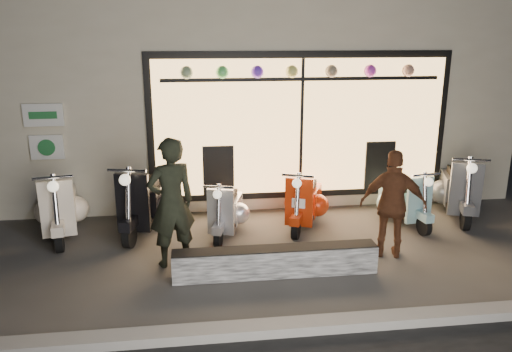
{
  "coord_description": "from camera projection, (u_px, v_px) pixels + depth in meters",
  "views": [
    {
      "loc": [
        -1.13,
        -6.71,
        3.15
      ],
      "look_at": [
        -0.19,
        0.6,
        1.05
      ],
      "focal_mm": 35.0,
      "sensor_mm": 36.0,
      "label": 1
    }
  ],
  "objects": [
    {
      "name": "man",
      "position": [
        171.0,
        203.0,
        6.85
      ],
      "size": [
        0.78,
        0.65,
        1.83
      ],
      "primitive_type": "imported",
      "rotation": [
        0.0,
        0.0,
        3.51
      ],
      "color": "black",
      "rests_on": "ground"
    },
    {
      "name": "kerb",
      "position": [
        303.0,
        326.0,
        5.47
      ],
      "size": [
        40.0,
        0.25,
        0.12
      ],
      "primitive_type": "cube",
      "color": "slate",
      "rests_on": "ground"
    },
    {
      "name": "scooter_cream",
      "position": [
        61.0,
        207.0,
        8.11
      ],
      "size": [
        0.68,
        1.56,
        1.11
      ],
      "rotation": [
        0.0,
        0.0,
        0.18
      ],
      "color": "black",
      "rests_on": "ground"
    },
    {
      "name": "graffiti_barrier",
      "position": [
        275.0,
        261.0,
        6.71
      ],
      "size": [
        2.76,
        0.28,
        0.4
      ],
      "primitive_type": "cube",
      "color": "black",
      "rests_on": "ground"
    },
    {
      "name": "woman",
      "position": [
        393.0,
        204.0,
        7.15
      ],
      "size": [
        1.01,
        0.66,
        1.59
      ],
      "primitive_type": "imported",
      "rotation": [
        0.0,
        0.0,
        2.83
      ],
      "color": "#59301C",
      "rests_on": "ground"
    },
    {
      "name": "scooter_grey",
      "position": [
        458.0,
        189.0,
        9.01
      ],
      "size": [
        0.85,
        1.61,
        1.15
      ],
      "rotation": [
        0.0,
        0.0,
        -0.32
      ],
      "color": "black",
      "rests_on": "ground"
    },
    {
      "name": "scooter_black",
      "position": [
        147.0,
        201.0,
        8.33
      ],
      "size": [
        0.79,
        1.64,
        1.17
      ],
      "rotation": [
        0.0,
        0.0,
        -0.25
      ],
      "color": "black",
      "rests_on": "ground"
    },
    {
      "name": "scooter_red",
      "position": [
        305.0,
        201.0,
        8.53
      ],
      "size": [
        0.82,
        1.38,
        1.0
      ],
      "rotation": [
        0.0,
        0.0,
        -0.41
      ],
      "color": "black",
      "rests_on": "ground"
    },
    {
      "name": "shop_building",
      "position": [
        240.0,
        81.0,
        11.58
      ],
      "size": [
        10.2,
        6.23,
        4.2
      ],
      "color": "beige",
      "rests_on": "ground"
    },
    {
      "name": "scooter_blue",
      "position": [
        402.0,
        199.0,
        8.67
      ],
      "size": [
        0.55,
        1.37,
        0.98
      ],
      "rotation": [
        0.0,
        0.0,
        0.13
      ],
      "color": "black",
      "rests_on": "ground"
    },
    {
      "name": "scooter_silver",
      "position": [
        227.0,
        210.0,
        8.19
      ],
      "size": [
        0.64,
        1.29,
        0.92
      ],
      "rotation": [
        0.0,
        0.0,
        -0.27
      ],
      "color": "black",
      "rests_on": "ground"
    },
    {
      "name": "ground",
      "position": [
        274.0,
        254.0,
        7.4
      ],
      "size": [
        40.0,
        40.0,
        0.0
      ],
      "primitive_type": "plane",
      "color": "#383533",
      "rests_on": "ground"
    }
  ]
}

